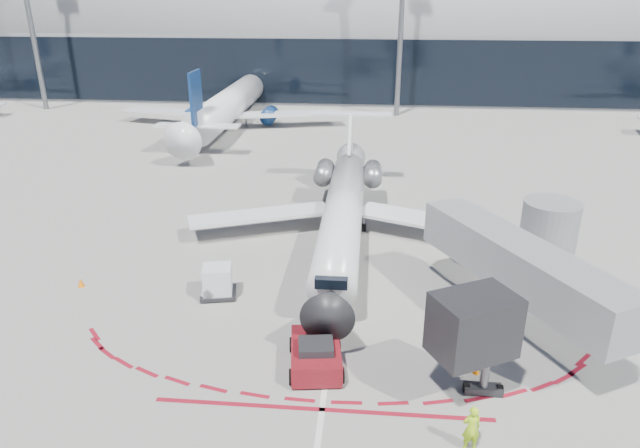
# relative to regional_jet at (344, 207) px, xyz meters

# --- Properties ---
(ground) EXTENTS (260.00, 260.00, 0.00)m
(ground) POSITION_rel_regional_jet_xyz_m (0.06, -6.06, -2.25)
(ground) COLOR slate
(ground) RESTS_ON ground
(apron_centerline) EXTENTS (0.25, 40.00, 0.01)m
(apron_centerline) POSITION_rel_regional_jet_xyz_m (0.06, -4.06, -2.24)
(apron_centerline) COLOR silver
(apron_centerline) RESTS_ON ground
(apron_stop_bar) EXTENTS (14.00, 0.25, 0.01)m
(apron_stop_bar) POSITION_rel_regional_jet_xyz_m (0.06, -17.56, -2.24)
(apron_stop_bar) COLOR maroon
(apron_stop_bar) RESTS_ON ground
(terminal_building) EXTENTS (150.00, 24.15, 24.00)m
(terminal_building) POSITION_rel_regional_jet_xyz_m (0.06, 58.91, 6.28)
(terminal_building) COLOR gray
(terminal_building) RESTS_ON ground
(jet_bridge) EXTENTS (10.03, 15.20, 4.90)m
(jet_bridge) POSITION_rel_regional_jet_xyz_m (9.86, -9.08, 0.76)
(jet_bridge) COLOR gray
(jet_bridge) RESTS_ON ground
(light_mast_west) EXTENTS (0.70, 0.70, 25.00)m
(light_mast_west) POSITION_rel_regional_jet_xyz_m (-44.94, 41.94, 10.25)
(light_mast_west) COLOR slate
(light_mast_west) RESTS_ON ground
(light_mast_centre) EXTENTS (0.70, 0.70, 25.00)m
(light_mast_centre) POSITION_rel_regional_jet_xyz_m (5.06, 41.94, 10.25)
(light_mast_centre) COLOR slate
(light_mast_centre) RESTS_ON ground
(regional_jet) EXTENTS (21.77, 26.85, 6.72)m
(regional_jet) POSITION_rel_regional_jet_xyz_m (0.00, 0.00, 0.00)
(regional_jet) COLOR silver
(regional_jet) RESTS_ON ground
(pushback_tug) EXTENTS (2.79, 5.73, 1.46)m
(pushback_tug) POSITION_rel_regional_jet_xyz_m (-0.48, -14.68, -1.60)
(pushback_tug) COLOR maroon
(pushback_tug) RESTS_ON ground
(ramp_worker) EXTENTS (0.77, 0.57, 1.92)m
(ramp_worker) POSITION_rel_regional_jet_xyz_m (5.75, -19.17, -1.29)
(ramp_worker) COLOR #ACE418
(ramp_worker) RESTS_ON ground
(uld_container) EXTENTS (2.22, 1.99, 1.82)m
(uld_container) POSITION_rel_regional_jet_xyz_m (-6.54, -8.76, -1.35)
(uld_container) COLOR black
(uld_container) RESTS_ON ground
(safety_cone_left) EXTENTS (0.38, 0.38, 0.53)m
(safety_cone_left) POSITION_rel_regional_jet_xyz_m (-14.76, -8.40, -1.98)
(safety_cone_left) COLOR orange
(safety_cone_left) RESTS_ON ground
(safety_cone_right) EXTENTS (0.31, 0.31, 0.43)m
(safety_cone_right) POSITION_rel_regional_jet_xyz_m (6.75, -14.55, -2.03)
(safety_cone_right) COLOR orange
(safety_cone_right) RESTS_ON ground
(bg_airliner_1) EXTENTS (32.77, 34.69, 10.60)m
(bg_airliner_1) POSITION_rel_regional_jet_xyz_m (-15.96, 34.12, 3.05)
(bg_airliner_1) COLOR silver
(bg_airliner_1) RESTS_ON ground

